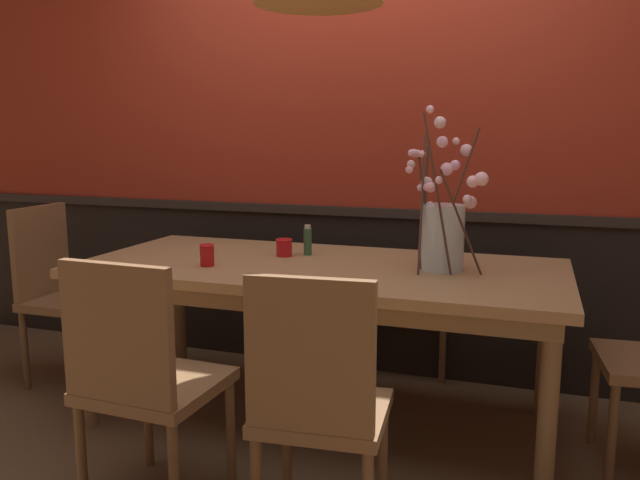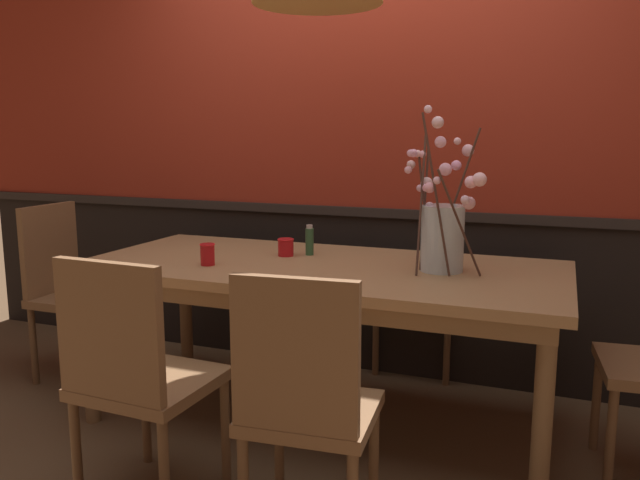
{
  "view_description": "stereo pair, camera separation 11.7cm",
  "coord_description": "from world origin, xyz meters",
  "px_view_note": "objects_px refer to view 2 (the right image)",
  "views": [
    {
      "loc": [
        0.91,
        -2.66,
        1.35
      ],
      "look_at": [
        0.0,
        0.0,
        0.87
      ],
      "focal_mm": 35.27,
      "sensor_mm": 36.0,
      "label": 1
    },
    {
      "loc": [
        1.02,
        -2.62,
        1.35
      ],
      "look_at": [
        0.0,
        0.0,
        0.87
      ],
      "focal_mm": 35.27,
      "sensor_mm": 36.0,
      "label": 2
    }
  ],
  "objects_px": {
    "candle_holder_nearer_center": "(286,247)",
    "condiment_bottle": "(310,241)",
    "candle_holder_nearer_edge": "(208,254)",
    "chair_far_side_left": "(332,271)",
    "vase_with_blossoms": "(443,232)",
    "dining_table": "(320,280)",
    "chair_head_west_end": "(67,283)",
    "chair_near_side_right": "(305,400)",
    "chair_far_side_right": "(422,279)",
    "chair_near_side_left": "(136,371)"
  },
  "relations": [
    {
      "from": "candle_holder_nearer_center",
      "to": "condiment_bottle",
      "type": "distance_m",
      "value": 0.12
    },
    {
      "from": "candle_holder_nearer_edge",
      "to": "chair_far_side_left",
      "type": "bearing_deg",
      "value": 80.77
    },
    {
      "from": "vase_with_blossoms",
      "to": "candle_holder_nearer_edge",
      "type": "relative_size",
      "value": 7.08
    },
    {
      "from": "dining_table",
      "to": "candle_holder_nearer_center",
      "type": "xyz_separation_m",
      "value": [
        -0.22,
        0.11,
        0.12
      ]
    },
    {
      "from": "chair_far_side_left",
      "to": "vase_with_blossoms",
      "type": "bearing_deg",
      "value": -46.51
    },
    {
      "from": "chair_far_side_left",
      "to": "candle_holder_nearer_center",
      "type": "height_order",
      "value": "chair_far_side_left"
    },
    {
      "from": "dining_table",
      "to": "chair_head_west_end",
      "type": "height_order",
      "value": "chair_head_west_end"
    },
    {
      "from": "chair_head_west_end",
      "to": "candle_holder_nearer_edge",
      "type": "distance_m",
      "value": 1.11
    },
    {
      "from": "chair_near_side_right",
      "to": "chair_far_side_right",
      "type": "xyz_separation_m",
      "value": [
        -0.01,
        1.79,
        -0.0
      ]
    },
    {
      "from": "chair_far_side_left",
      "to": "vase_with_blossoms",
      "type": "xyz_separation_m",
      "value": [
        0.82,
        -0.87,
        0.41
      ]
    },
    {
      "from": "dining_table",
      "to": "condiment_bottle",
      "type": "bearing_deg",
      "value": 124.76
    },
    {
      "from": "chair_near_side_left",
      "to": "vase_with_blossoms",
      "type": "relative_size",
      "value": 1.34
    },
    {
      "from": "chair_near_side_left",
      "to": "chair_far_side_right",
      "type": "bearing_deg",
      "value": 70.36
    },
    {
      "from": "chair_near_side_left",
      "to": "chair_far_side_left",
      "type": "height_order",
      "value": "chair_near_side_left"
    },
    {
      "from": "chair_far_side_right",
      "to": "condiment_bottle",
      "type": "xyz_separation_m",
      "value": [
        -0.41,
        -0.71,
        0.31
      ]
    },
    {
      "from": "chair_far_side_left",
      "to": "candle_holder_nearer_edge",
      "type": "relative_size",
      "value": 9.25
    },
    {
      "from": "candle_holder_nearer_center",
      "to": "chair_head_west_end",
      "type": "bearing_deg",
      "value": -175.83
    },
    {
      "from": "vase_with_blossoms",
      "to": "chair_near_side_right",
      "type": "bearing_deg",
      "value": -104.35
    },
    {
      "from": "chair_head_west_end",
      "to": "candle_holder_nearer_center",
      "type": "height_order",
      "value": "chair_head_west_end"
    },
    {
      "from": "vase_with_blossoms",
      "to": "candle_holder_nearer_edge",
      "type": "distance_m",
      "value": 1.05
    },
    {
      "from": "chair_near_side_left",
      "to": "chair_far_side_right",
      "type": "xyz_separation_m",
      "value": [
        0.64,
        1.78,
        -0.0
      ]
    },
    {
      "from": "vase_with_blossoms",
      "to": "chair_far_side_right",
      "type": "bearing_deg",
      "value": 106.95
    },
    {
      "from": "chair_far_side_right",
      "to": "chair_far_side_left",
      "type": "height_order",
      "value": "chair_far_side_right"
    },
    {
      "from": "vase_with_blossoms",
      "to": "condiment_bottle",
      "type": "height_order",
      "value": "vase_with_blossoms"
    },
    {
      "from": "candle_holder_nearer_center",
      "to": "chair_far_side_left",
      "type": "bearing_deg",
      "value": 94.05
    },
    {
      "from": "dining_table",
      "to": "candle_holder_nearer_center",
      "type": "bearing_deg",
      "value": 152.81
    },
    {
      "from": "chair_far_side_right",
      "to": "chair_far_side_left",
      "type": "distance_m",
      "value": 0.57
    },
    {
      "from": "chair_far_side_right",
      "to": "chair_head_west_end",
      "type": "distance_m",
      "value": 1.99
    },
    {
      "from": "chair_head_west_end",
      "to": "vase_with_blossoms",
      "type": "bearing_deg",
      "value": 0.72
    },
    {
      "from": "chair_head_west_end",
      "to": "candle_holder_nearer_center",
      "type": "distance_m",
      "value": 1.32
    },
    {
      "from": "chair_near_side_right",
      "to": "vase_with_blossoms",
      "type": "distance_m",
      "value": 1.06
    },
    {
      "from": "chair_near_side_right",
      "to": "condiment_bottle",
      "type": "relative_size",
      "value": 6.31
    },
    {
      "from": "chair_far_side_right",
      "to": "vase_with_blossoms",
      "type": "distance_m",
      "value": 0.97
    },
    {
      "from": "candle_holder_nearer_center",
      "to": "candle_holder_nearer_edge",
      "type": "height_order",
      "value": "candle_holder_nearer_edge"
    },
    {
      "from": "condiment_bottle",
      "to": "candle_holder_nearer_edge",
      "type": "bearing_deg",
      "value": -130.78
    },
    {
      "from": "chair_head_west_end",
      "to": "condiment_bottle",
      "type": "bearing_deg",
      "value": 6.58
    },
    {
      "from": "dining_table",
      "to": "candle_holder_nearer_edge",
      "type": "height_order",
      "value": "candle_holder_nearer_edge"
    },
    {
      "from": "chair_near_side_left",
      "to": "candle_holder_nearer_center",
      "type": "height_order",
      "value": "chair_near_side_left"
    },
    {
      "from": "chair_head_west_end",
      "to": "chair_far_side_right",
      "type": "bearing_deg",
      "value": 25.76
    },
    {
      "from": "dining_table",
      "to": "condiment_bottle",
      "type": "height_order",
      "value": "condiment_bottle"
    },
    {
      "from": "dining_table",
      "to": "vase_with_blossoms",
      "type": "distance_m",
      "value": 0.6
    },
    {
      "from": "vase_with_blossoms",
      "to": "candle_holder_nearer_center",
      "type": "xyz_separation_m",
      "value": [
        -0.77,
        0.07,
        -0.13
      ]
    },
    {
      "from": "chair_far_side_left",
      "to": "chair_near_side_left",
      "type": "bearing_deg",
      "value": -92.14
    },
    {
      "from": "chair_near_side_right",
      "to": "dining_table",
      "type": "bearing_deg",
      "value": 108.45
    },
    {
      "from": "vase_with_blossoms",
      "to": "condiment_bottle",
      "type": "xyz_separation_m",
      "value": [
        -0.67,
        0.13,
        -0.1
      ]
    },
    {
      "from": "chair_head_west_end",
      "to": "chair_near_side_left",
      "type": "bearing_deg",
      "value": -38.3
    },
    {
      "from": "chair_head_west_end",
      "to": "condiment_bottle",
      "type": "height_order",
      "value": "chair_head_west_end"
    },
    {
      "from": "chair_far_side_left",
      "to": "condiment_bottle",
      "type": "distance_m",
      "value": 0.81
    },
    {
      "from": "chair_far_side_left",
      "to": "vase_with_blossoms",
      "type": "height_order",
      "value": "vase_with_blossoms"
    },
    {
      "from": "chair_near_side_left",
      "to": "dining_table",
      "type": "bearing_deg",
      "value": 68.8
    }
  ]
}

